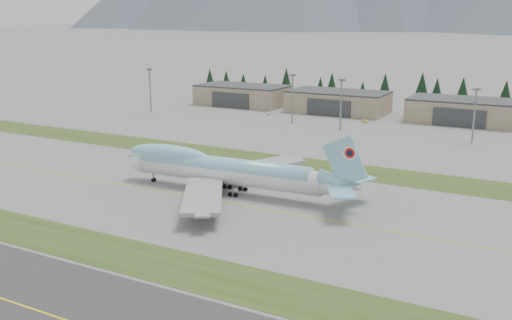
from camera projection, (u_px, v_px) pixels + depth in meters
The scene contains 12 objects.
ground at pixel (192, 197), 150.69m from camera, with size 7000.00×7000.00×0.00m, color slate.
grass_strip_near at pixel (87, 246), 118.25m from camera, with size 400.00×14.00×0.08m, color #2F4619.
grass_strip_far at pixel (269, 160), 189.10m from camera, with size 400.00×18.00×0.08m, color #2F4619.
taxiway_line_main at pixel (192, 197), 150.69m from camera, with size 400.00×0.40×0.02m, color yellow.
boeing_747_freighter at pixel (224, 170), 153.46m from camera, with size 71.05×61.49×18.78m.
hangar_left at pixel (243, 95), 309.65m from camera, with size 48.00×26.60×10.80m.
hangar_center at pixel (338, 102), 284.27m from camera, with size 48.00×26.60×10.80m.
hangar_right at pixel (464, 111), 256.58m from camera, with size 48.00×26.60×10.80m.
floodlight_masts at pixel (344, 94), 237.99m from camera, with size 182.72×8.40×21.92m.
service_vehicle_a at pixel (269, 115), 279.11m from camera, with size 1.39×3.45×1.18m, color white.
service_vehicle_b at pixel (365, 122), 258.38m from camera, with size 1.34×3.81×1.25m, color gold.
conifer_belt at pixel (398, 88), 330.57m from camera, with size 271.05×15.11×16.31m.
Camera 1 is at (83.39, -118.48, 45.83)m, focal length 40.00 mm.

